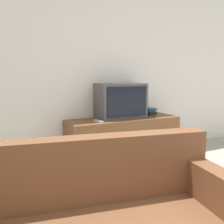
{
  "coord_description": "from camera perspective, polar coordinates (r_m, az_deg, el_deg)",
  "views": [
    {
      "loc": [
        -1.68,
        -0.55,
        1.24
      ],
      "look_at": [
        -0.22,
        2.27,
        0.79
      ],
      "focal_mm": 42.0,
      "sensor_mm": 36.0,
      "label": 1
    }
  ],
  "objects": [
    {
      "name": "wall_back",
      "position": [
        3.95,
        -2.17,
        9.0
      ],
      "size": [
        9.0,
        0.06,
        2.6
      ],
      "color": "white",
      "rests_on": "ground_plane"
    },
    {
      "name": "tv_stand",
      "position": [
        3.88,
        2.51,
        -5.82
      ],
      "size": [
        1.67,
        0.52,
        0.61
      ],
      "color": "brown",
      "rests_on": "ground_plane"
    },
    {
      "name": "television",
      "position": [
        3.85,
        1.93,
        2.49
      ],
      "size": [
        0.71,
        0.38,
        0.5
      ],
      "color": "#4C4C51",
      "rests_on": "tv_stand"
    },
    {
      "name": "book_stack",
      "position": [
        4.15,
        8.16,
        0.1
      ],
      "size": [
        0.17,
        0.22,
        0.11
      ],
      "color": "#2D753D",
      "rests_on": "tv_stand"
    },
    {
      "name": "remote_on_stand",
      "position": [
        3.51,
        -2.94,
        -2.03
      ],
      "size": [
        0.08,
        0.2,
        0.02
      ],
      "rotation": [
        0.0,
        0.0,
        0.18
      ],
      "color": "#B7B7B7",
      "rests_on": "tv_stand"
    }
  ]
}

